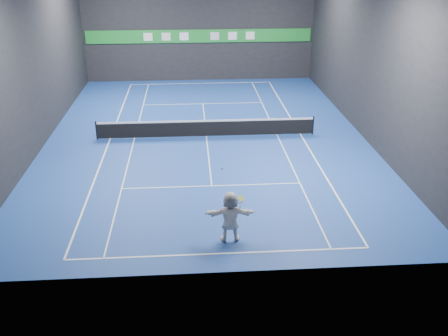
{
  "coord_description": "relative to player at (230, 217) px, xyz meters",
  "views": [
    {
      "loc": [
        -0.88,
        -26.92,
        10.24
      ],
      "look_at": [
        0.47,
        -7.75,
        1.5
      ],
      "focal_mm": 40.0,
      "sensor_mm": 36.0,
      "label": 1
    }
  ],
  "objects": [
    {
      "name": "wall_back",
      "position": [
        -0.47,
        23.99,
        3.5
      ],
      "size": [
        18.0,
        0.1,
        9.0
      ],
      "primitive_type": "cube",
      "color": "black",
      "rests_on": "ground"
    },
    {
      "name": "ground",
      "position": [
        -0.47,
        10.99,
        -1.0
      ],
      "size": [
        26.0,
        26.0,
        0.0
      ],
      "primitive_type": "plane",
      "color": "navy",
      "rests_on": "ground"
    },
    {
      "name": "wall_right",
      "position": [
        8.53,
        10.99,
        3.5
      ],
      "size": [
        0.1,
        26.0,
        9.0
      ],
      "primitive_type": "cube",
      "color": "black",
      "rests_on": "ground"
    },
    {
      "name": "sideline_singles_right",
      "position": [
        3.64,
        10.99,
        -1.0
      ],
      "size": [
        0.06,
        23.78,
        0.01
      ],
      "primitive_type": "cube",
      "color": "white",
      "rests_on": "ground"
    },
    {
      "name": "baseline_far",
      "position": [
        -0.47,
        22.88,
        -1.0
      ],
      "size": [
        10.98,
        0.08,
        0.01
      ],
      "primitive_type": "cube",
      "color": "white",
      "rests_on": "ground"
    },
    {
      "name": "wall_front",
      "position": [
        -0.47,
        -2.01,
        3.5
      ],
      "size": [
        18.0,
        0.1,
        9.0
      ],
      "primitive_type": "cube",
      "color": "black",
      "rests_on": "ground"
    },
    {
      "name": "tennis_ball",
      "position": [
        -0.3,
        -0.05,
        1.97
      ],
      "size": [
        0.07,
        0.07,
        0.07
      ],
      "primitive_type": "sphere",
      "color": "yellow",
      "rests_on": "player"
    },
    {
      "name": "service_line_far",
      "position": [
        -0.47,
        17.39,
        -1.0
      ],
      "size": [
        8.23,
        0.06,
        0.01
      ],
      "primitive_type": "cube",
      "color": "white",
      "rests_on": "ground"
    },
    {
      "name": "service_line_near",
      "position": [
        -0.47,
        4.59,
        -1.0
      ],
      "size": [
        8.23,
        0.06,
        0.01
      ],
      "primitive_type": "cube",
      "color": "white",
      "rests_on": "ground"
    },
    {
      "name": "center_service_line",
      "position": [
        -0.47,
        10.99,
        -1.0
      ],
      "size": [
        0.06,
        12.8,
        0.01
      ],
      "primitive_type": "cube",
      "color": "white",
      "rests_on": "ground"
    },
    {
      "name": "sponsor_banner",
      "position": [
        -0.47,
        23.93,
        2.5
      ],
      "size": [
        17.64,
        0.11,
        1.0
      ],
      "color": "green",
      "rests_on": "wall_back"
    },
    {
      "name": "baseline_near",
      "position": [
        -0.47,
        -0.9,
        -1.0
      ],
      "size": [
        10.98,
        0.08,
        0.01
      ],
      "primitive_type": "cube",
      "color": "white",
      "rests_on": "ground"
    },
    {
      "name": "sideline_doubles_left",
      "position": [
        -5.96,
        10.99,
        -1.0
      ],
      "size": [
        0.08,
        23.78,
        0.01
      ],
      "primitive_type": "cube",
      "color": "white",
      "rests_on": "ground"
    },
    {
      "name": "tennis_net",
      "position": [
        -0.47,
        10.99,
        -0.46
      ],
      "size": [
        12.5,
        0.1,
        1.07
      ],
      "color": "black",
      "rests_on": "ground"
    },
    {
      "name": "tennis_racket",
      "position": [
        0.34,
        0.05,
        0.62
      ],
      "size": [
        0.45,
        0.38,
        0.6
      ],
      "color": "red",
      "rests_on": "player"
    },
    {
      "name": "sideline_doubles_right",
      "position": [
        5.02,
        10.99,
        -1.0
      ],
      "size": [
        0.08,
        23.78,
        0.01
      ],
      "primitive_type": "cube",
      "color": "white",
      "rests_on": "ground"
    },
    {
      "name": "player",
      "position": [
        0.0,
        0.0,
        0.0
      ],
      "size": [
        1.87,
        0.63,
        2.0
      ],
      "primitive_type": "imported",
      "rotation": [
        0.0,
        0.0,
        3.12
      ],
      "color": "white",
      "rests_on": "ground"
    },
    {
      "name": "sideline_singles_left",
      "position": [
        -4.58,
        10.99,
        -1.0
      ],
      "size": [
        0.06,
        23.78,
        0.01
      ],
      "primitive_type": "cube",
      "color": "white",
      "rests_on": "ground"
    },
    {
      "name": "wall_left",
      "position": [
        -9.47,
        10.99,
        3.5
      ],
      "size": [
        0.1,
        26.0,
        9.0
      ],
      "primitive_type": "cube",
      "color": "black",
      "rests_on": "ground"
    }
  ]
}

